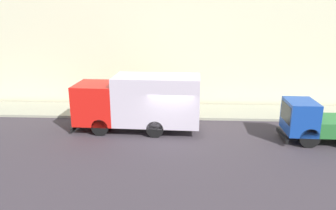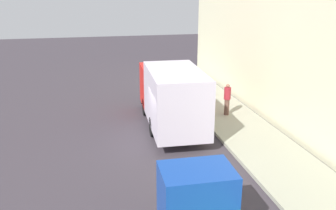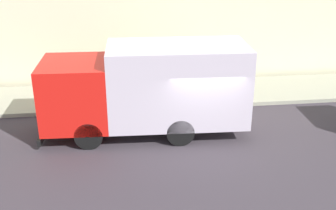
{
  "view_description": "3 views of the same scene",
  "coord_description": "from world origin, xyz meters",
  "views": [
    {
      "loc": [
        -16.8,
        -0.67,
        6.78
      ],
      "look_at": [
        1.19,
        0.22,
        1.53
      ],
      "focal_mm": 34.2,
      "sensor_mm": 36.0,
      "label": 1
    },
    {
      "loc": [
        -2.85,
        -15.44,
        7.04
      ],
      "look_at": [
        0.75,
        1.02,
        1.52
      ],
      "focal_mm": 38.47,
      "sensor_mm": 36.0,
      "label": 2
    },
    {
      "loc": [
        -12.87,
        2.87,
        6.97
      ],
      "look_at": [
        0.88,
        1.2,
        1.13
      ],
      "focal_mm": 44.69,
      "sensor_mm": 36.0,
      "label": 3
    }
  ],
  "objects": [
    {
      "name": "ground",
      "position": [
        0.0,
        0.0,
        0.0
      ],
      "size": [
        80.0,
        80.0,
        0.0
      ],
      "primitive_type": "plane",
      "color": "#393239"
    },
    {
      "name": "building_facade",
      "position": [
        6.74,
        0.0,
        5.35
      ],
      "size": [
        0.5,
        30.0,
        10.69
      ],
      "primitive_type": "cube",
      "color": "beige",
      "rests_on": "ground"
    },
    {
      "name": "pedestrian_walking",
      "position": [
        4.51,
        2.66,
        1.11
      ],
      "size": [
        0.39,
        0.39,
        1.8
      ],
      "rotation": [
        0.0,
        0.0,
        3.18
      ],
      "color": "brown",
      "rests_on": "sidewalk"
    },
    {
      "name": "sidewalk",
      "position": [
        4.62,
        0.0,
        0.08
      ],
      "size": [
        3.24,
        30.0,
        0.16
      ],
      "primitive_type": "cube",
      "color": "#9E9E89",
      "rests_on": "ground"
    },
    {
      "name": "traffic_cone_orange",
      "position": [
        3.72,
        5.68,
        0.46
      ],
      "size": [
        0.41,
        0.41,
        0.58
      ],
      "primitive_type": "cone",
      "color": "orange",
      "rests_on": "sidewalk"
    },
    {
      "name": "large_utility_truck",
      "position": [
        1.11,
        1.88,
        1.78
      ],
      "size": [
        2.77,
        7.42,
        3.28
      ],
      "rotation": [
        0.0,
        0.0,
        -0.04
      ],
      "color": "red",
      "rests_on": "ground"
    }
  ]
}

